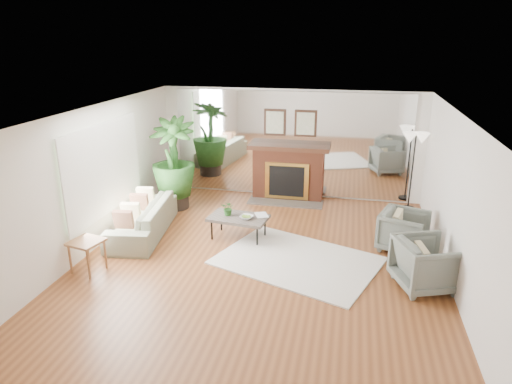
% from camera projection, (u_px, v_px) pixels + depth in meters
% --- Properties ---
extents(ground, '(7.00, 7.00, 0.00)m').
position_uv_depth(ground, '(260.00, 262.00, 7.71)').
color(ground, brown).
rests_on(ground, ground).
extents(wall_left, '(0.02, 7.00, 2.50)m').
position_uv_depth(wall_left, '(91.00, 181.00, 7.89)').
color(wall_left, silver).
rests_on(wall_left, ground).
extents(wall_right, '(0.02, 7.00, 2.50)m').
position_uv_depth(wall_right, '(459.00, 206.00, 6.72)').
color(wall_right, silver).
rests_on(wall_right, ground).
extents(wall_back, '(6.00, 0.02, 2.50)m').
position_uv_depth(wall_back, '(290.00, 144.00, 10.53)').
color(wall_back, silver).
rests_on(wall_back, ground).
extents(mirror_panel, '(5.40, 0.04, 2.40)m').
position_uv_depth(mirror_panel, '(290.00, 144.00, 10.51)').
color(mirror_panel, silver).
rests_on(mirror_panel, wall_back).
extents(window_panel, '(0.04, 2.40, 1.50)m').
position_uv_depth(window_panel, '(104.00, 169.00, 8.22)').
color(window_panel, '#B2E09E').
rests_on(window_panel, wall_left).
extents(fireplace, '(1.85, 0.83, 2.05)m').
position_uv_depth(fireplace, '(288.00, 171.00, 10.51)').
color(fireplace, brown).
rests_on(fireplace, ground).
extents(area_rug, '(3.04, 2.61, 0.03)m').
position_uv_depth(area_rug, '(297.00, 261.00, 7.73)').
color(area_rug, silver).
rests_on(area_rug, ground).
extents(coffee_table, '(1.15, 0.76, 0.43)m').
position_uv_depth(coffee_table, '(238.00, 218.00, 8.50)').
color(coffee_table, '#584D45').
rests_on(coffee_table, ground).
extents(sofa, '(1.11, 2.22, 0.62)m').
position_uv_depth(sofa, '(143.00, 219.00, 8.71)').
color(sofa, gray).
rests_on(sofa, ground).
extents(armchair_back, '(1.00, 0.98, 0.72)m').
position_uv_depth(armchair_back, '(404.00, 231.00, 8.05)').
color(armchair_back, slate).
rests_on(armchair_back, ground).
extents(armchair_front, '(1.09, 1.07, 0.77)m').
position_uv_depth(armchair_front, '(426.00, 264.00, 6.83)').
color(armchair_front, slate).
rests_on(armchair_front, ground).
extents(side_table, '(0.57, 0.57, 0.54)m').
position_uv_depth(side_table, '(87.00, 246.00, 7.27)').
color(side_table, '#9C6C3E').
rests_on(side_table, ground).
extents(potted_ficus, '(1.08, 1.08, 2.00)m').
position_uv_depth(potted_ficus, '(173.00, 161.00, 9.81)').
color(potted_ficus, black).
rests_on(potted_ficus, ground).
extents(floor_lamp, '(0.56, 0.31, 1.71)m').
position_uv_depth(floor_lamp, '(415.00, 144.00, 9.57)').
color(floor_lamp, black).
rests_on(floor_lamp, ground).
extents(tabletop_plant, '(0.29, 0.26, 0.28)m').
position_uv_depth(tabletop_plant, '(228.00, 208.00, 8.51)').
color(tabletop_plant, '#2E6726').
rests_on(tabletop_plant, coffee_table).
extents(fruit_bowl, '(0.29, 0.29, 0.06)m').
position_uv_depth(fruit_bowl, '(246.00, 217.00, 8.39)').
color(fruit_bowl, '#9C6C3E').
rests_on(fruit_bowl, coffee_table).
extents(book, '(0.32, 0.36, 0.02)m').
position_uv_depth(book, '(256.00, 216.00, 8.50)').
color(book, '#9C6C3E').
rests_on(book, coffee_table).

